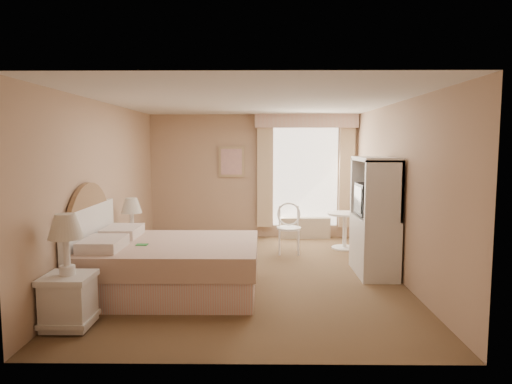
{
  "coord_description": "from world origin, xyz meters",
  "views": [
    {
      "loc": [
        0.15,
        -6.53,
        1.9
      ],
      "look_at": [
        0.07,
        0.3,
        1.19
      ],
      "focal_mm": 32.0,
      "sensor_mm": 36.0,
      "label": 1
    }
  ],
  "objects_px": {
    "nightstand_near": "(68,286)",
    "nightstand_far": "(132,242)",
    "bed": "(163,264)",
    "cafe_chair": "(289,224)",
    "round_table": "(345,225)",
    "armoire": "(375,226)"
  },
  "relations": [
    {
      "from": "nightstand_near",
      "to": "nightstand_far",
      "type": "height_order",
      "value": "nightstand_near"
    },
    {
      "from": "bed",
      "to": "cafe_chair",
      "type": "distance_m",
      "value": 2.8
    },
    {
      "from": "nightstand_near",
      "to": "cafe_chair",
      "type": "bearing_deg",
      "value": 53.62
    },
    {
      "from": "bed",
      "to": "round_table",
      "type": "distance_m",
      "value": 3.75
    },
    {
      "from": "nightstand_far",
      "to": "cafe_chair",
      "type": "distance_m",
      "value": 2.68
    },
    {
      "from": "round_table",
      "to": "cafe_chair",
      "type": "distance_m",
      "value": 1.09
    },
    {
      "from": "bed",
      "to": "cafe_chair",
      "type": "height_order",
      "value": "bed"
    },
    {
      "from": "nightstand_near",
      "to": "round_table",
      "type": "bearing_deg",
      "value": 46.25
    },
    {
      "from": "bed",
      "to": "round_table",
      "type": "xyz_separation_m",
      "value": [
        2.8,
        2.49,
        0.08
      ]
    },
    {
      "from": "nightstand_near",
      "to": "armoire",
      "type": "height_order",
      "value": "armoire"
    },
    {
      "from": "bed",
      "to": "cafe_chair",
      "type": "bearing_deg",
      "value": 51.15
    },
    {
      "from": "nightstand_far",
      "to": "armoire",
      "type": "height_order",
      "value": "armoire"
    },
    {
      "from": "armoire",
      "to": "cafe_chair",
      "type": "bearing_deg",
      "value": 131.66
    },
    {
      "from": "round_table",
      "to": "cafe_chair",
      "type": "xyz_separation_m",
      "value": [
        -1.04,
        -0.31,
        0.07
      ]
    },
    {
      "from": "round_table",
      "to": "cafe_chair",
      "type": "relative_size",
      "value": 0.75
    },
    {
      "from": "bed",
      "to": "round_table",
      "type": "height_order",
      "value": "bed"
    },
    {
      "from": "bed",
      "to": "nightstand_far",
      "type": "xyz_separation_m",
      "value": [
        -0.72,
        1.17,
        0.04
      ]
    },
    {
      "from": "nightstand_near",
      "to": "cafe_chair",
      "type": "relative_size",
      "value": 1.35
    },
    {
      "from": "bed",
      "to": "armoire",
      "type": "xyz_separation_m",
      "value": [
        2.93,
        0.86,
        0.35
      ]
    },
    {
      "from": "nightstand_far",
      "to": "bed",
      "type": "bearing_deg",
      "value": -58.32
    },
    {
      "from": "nightstand_far",
      "to": "round_table",
      "type": "distance_m",
      "value": 3.76
    },
    {
      "from": "bed",
      "to": "nightstand_near",
      "type": "distance_m",
      "value": 1.39
    }
  ]
}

